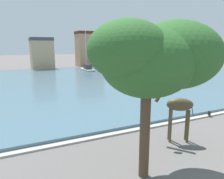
# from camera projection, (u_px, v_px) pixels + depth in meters

# --- Properties ---
(harbor_water) EXTENTS (88.65, 42.97, 0.32)m
(harbor_water) POSITION_uv_depth(u_px,v_px,m) (58.00, 83.00, 33.81)
(harbor_water) COLOR #476675
(harbor_water) RESTS_ON ground
(quay_edge_coping) EXTENTS (88.65, 0.50, 0.12)m
(quay_edge_coping) POSITION_uv_depth(u_px,v_px,m) (119.00, 133.00, 14.57)
(quay_edge_coping) COLOR #ADA89E
(quay_edge_coping) RESTS_ON ground
(giraffe_statue) EXTENTS (2.44, 1.63, 4.58)m
(giraffe_statue) POSITION_uv_depth(u_px,v_px,m) (178.00, 106.00, 12.97)
(giraffe_statue) COLOR #4C4228
(giraffe_statue) RESTS_ON ground
(sailboat_orange) EXTENTS (4.13, 8.14, 9.43)m
(sailboat_orange) POSITION_uv_depth(u_px,v_px,m) (110.00, 72.00, 45.28)
(sailboat_orange) COLOR orange
(sailboat_orange) RESTS_ON ground
(sailboat_red) EXTENTS (3.54, 9.83, 9.20)m
(sailboat_red) POSITION_uv_depth(u_px,v_px,m) (157.00, 74.00, 41.91)
(sailboat_red) COLOR red
(sailboat_red) RESTS_ON ground
(sailboat_grey) EXTENTS (1.88, 7.11, 9.40)m
(sailboat_grey) POSITION_uv_depth(u_px,v_px,m) (86.00, 69.00, 49.07)
(sailboat_grey) COLOR #939399
(sailboat_grey) RESTS_ON ground
(shade_tree) EXTENTS (6.14, 4.07, 7.12)m
(shade_tree) POSITION_uv_depth(u_px,v_px,m) (155.00, 57.00, 8.87)
(shade_tree) COLOR brown
(shade_tree) RESTS_ON ground
(mooring_bollard) EXTENTS (0.24, 0.24, 0.50)m
(mooring_bollard) POSITION_uv_depth(u_px,v_px,m) (209.00, 114.00, 17.99)
(mooring_bollard) COLOR #232326
(mooring_bollard) RESTS_ON ground
(townhouse_end_terrace) EXTENTS (5.42, 7.31, 8.05)m
(townhouse_end_terrace) POSITION_uv_depth(u_px,v_px,m) (42.00, 53.00, 54.12)
(townhouse_end_terrace) COLOR tan
(townhouse_end_terrace) RESTS_ON ground
(townhouse_narrow_midrow) EXTENTS (7.48, 5.28, 10.11)m
(townhouse_narrow_midrow) POSITION_uv_depth(u_px,v_px,m) (89.00, 49.00, 62.10)
(townhouse_narrow_midrow) COLOR tan
(townhouse_narrow_midrow) RESTS_ON ground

